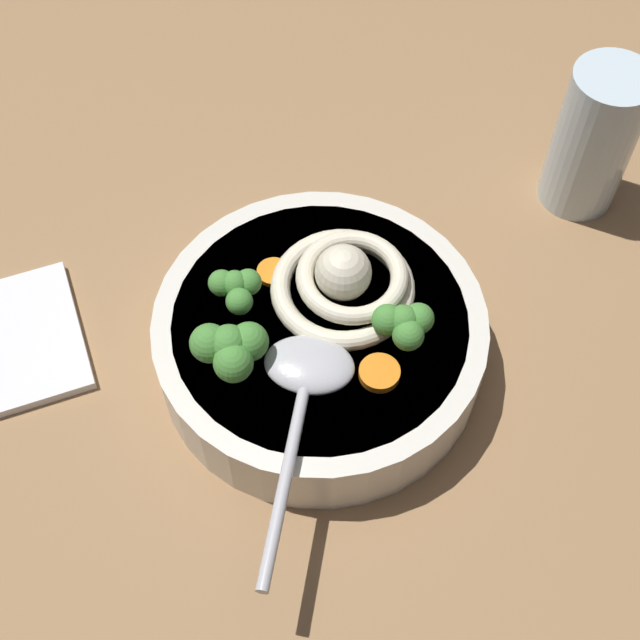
{
  "coord_description": "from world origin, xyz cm",
  "views": [
    {
      "loc": [
        -9.29,
        -33.55,
        60.13
      ],
      "look_at": [
        -0.67,
        -1.72,
        9.24
      ],
      "focal_mm": 49.68,
      "sensor_mm": 36.0,
      "label": 1
    }
  ],
  "objects_px": {
    "soup_bowl": "(320,340)",
    "drinking_glass": "(594,139)",
    "soup_spoon": "(305,383)",
    "noodle_pile": "(346,283)"
  },
  "relations": [
    {
      "from": "soup_spoon",
      "to": "drinking_glass",
      "type": "bearing_deg",
      "value": 143.95
    },
    {
      "from": "drinking_glass",
      "to": "soup_spoon",
      "type": "bearing_deg",
      "value": -151.1
    },
    {
      "from": "soup_spoon",
      "to": "drinking_glass",
      "type": "xyz_separation_m",
      "value": [
        0.27,
        0.15,
        0.0
      ]
    },
    {
      "from": "drinking_glass",
      "to": "noodle_pile",
      "type": "bearing_deg",
      "value": -159.54
    },
    {
      "from": "soup_spoon",
      "to": "noodle_pile",
      "type": "bearing_deg",
      "value": 170.06
    },
    {
      "from": "noodle_pile",
      "to": "soup_spoon",
      "type": "xyz_separation_m",
      "value": [
        -0.05,
        -0.07,
        -0.01
      ]
    },
    {
      "from": "noodle_pile",
      "to": "soup_spoon",
      "type": "distance_m",
      "value": 0.08
    },
    {
      "from": "soup_bowl",
      "to": "noodle_pile",
      "type": "height_order",
      "value": "noodle_pile"
    },
    {
      "from": "soup_bowl",
      "to": "soup_spoon",
      "type": "height_order",
      "value": "soup_spoon"
    },
    {
      "from": "soup_bowl",
      "to": "drinking_glass",
      "type": "xyz_separation_m",
      "value": [
        0.25,
        0.1,
        0.04
      ]
    }
  ]
}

